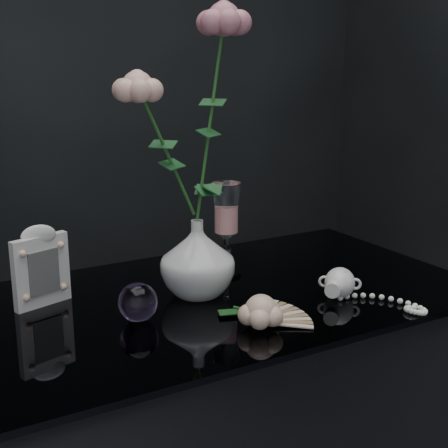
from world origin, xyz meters
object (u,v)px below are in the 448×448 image
wine_glass (226,230)px  paperweight (138,302)px  picture_frame (41,266)px  vase (197,258)px  loose_rose (261,311)px  pearl_jar (340,281)px

wine_glass → paperweight: wine_glass is taller
wine_glass → picture_frame: bearing=176.8°
vase → picture_frame: 0.30m
picture_frame → loose_rose: picture_frame is taller
picture_frame → pearl_jar: 0.58m
vase → loose_rose: size_ratio=0.88×
picture_frame → paperweight: picture_frame is taller
vase → picture_frame: picture_frame is taller
vase → wine_glass: (0.11, 0.08, 0.03)m
pearl_jar → loose_rose: bearing=-124.2°
paperweight → loose_rose: size_ratio=0.40×
wine_glass → loose_rose: bearing=-107.7°
pearl_jar → picture_frame: bearing=-161.9°
picture_frame → pearl_jar: (0.52, -0.25, -0.05)m
wine_glass → loose_rose: 0.29m
wine_glass → picture_frame: wine_glass is taller
paperweight → loose_rose: 0.22m
paperweight → loose_rose: paperweight is taller
vase → wine_glass: size_ratio=0.75×
paperweight → pearl_jar: bearing=-12.2°
vase → pearl_jar: vase is taller
paperweight → picture_frame: bearing=128.8°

